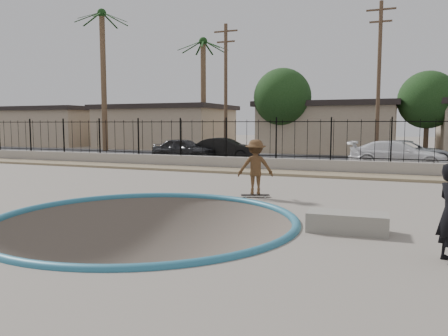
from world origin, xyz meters
TOP-DOWN VIEW (x-y plane):
  - ground at (0.00, 12.00)m, footprint 120.00×120.00m
  - bowl_pit at (0.00, -1.00)m, footprint 6.84×6.84m
  - coping_ring at (0.00, -1.00)m, footprint 7.04×7.04m
  - rock_strip at (0.00, 9.20)m, footprint 42.00×1.60m
  - retaining_wall at (0.00, 10.30)m, footprint 42.00×0.45m
  - fence at (0.00, 10.30)m, footprint 40.00×0.04m
  - street at (0.00, 17.00)m, footprint 90.00×8.00m
  - house_west_far at (-28.00, 26.50)m, footprint 10.60×8.60m
  - house_west at (-15.00, 26.50)m, footprint 11.60×8.60m
  - house_center at (0.00, 26.50)m, footprint 10.60×8.60m
  - palm_left at (-17.00, 20.00)m, footprint 2.30×2.30m
  - palm_mid at (-10.00, 24.00)m, footprint 2.30×2.30m
  - utility_pole_left at (-6.00, 19.00)m, footprint 1.70×0.24m
  - utility_pole_mid at (4.00, 19.00)m, footprint 1.70×0.24m
  - street_tree_left at (-3.00, 23.00)m, footprint 4.32×4.32m
  - street_tree_mid at (7.00, 24.00)m, footprint 3.96×3.96m
  - skater at (1.35, 3.00)m, footprint 1.21×0.95m
  - skateboard at (1.35, 3.00)m, footprint 0.87×0.53m
  - concrete_ledge at (4.40, -0.35)m, footprint 1.64×0.79m
  - car_a at (-6.67, 13.94)m, footprint 3.92×1.75m
  - car_b at (-4.45, 15.00)m, footprint 4.11×1.74m
  - car_c at (5.25, 13.40)m, footprint 4.70×2.13m
  - car_d at (5.75, 15.00)m, footprint 4.96×2.65m

SIDE VIEW (x-z plane):
  - ground at x=0.00m, z-range -2.20..0.00m
  - bowl_pit at x=0.00m, z-range -0.90..0.90m
  - coping_ring at x=0.00m, z-range -0.10..0.10m
  - street at x=0.00m, z-range 0.00..0.04m
  - rock_strip at x=0.00m, z-range 0.00..0.11m
  - skateboard at x=1.35m, z-range 0.02..0.10m
  - concrete_ledge at x=4.40m, z-range 0.00..0.40m
  - retaining_wall at x=0.00m, z-range 0.00..0.60m
  - car_a at x=-6.67m, z-range 0.04..1.35m
  - car_b at x=-4.45m, z-range 0.04..1.35m
  - car_d at x=5.75m, z-range 0.04..1.36m
  - car_c at x=5.25m, z-range 0.04..1.37m
  - skater at x=1.35m, z-range 0.00..1.64m
  - fence at x=0.00m, z-range 0.60..2.40m
  - house_west at x=-15.00m, z-range 0.02..3.92m
  - house_west_far at x=-28.00m, z-range 0.02..3.92m
  - house_center at x=0.00m, z-range 0.02..3.92m
  - street_tree_mid at x=7.00m, z-range 0.92..6.75m
  - street_tree_left at x=-3.00m, z-range 1.01..7.37m
  - utility_pole_left at x=-6.00m, z-range 0.20..9.20m
  - utility_pole_mid at x=4.00m, z-range 0.21..9.71m
  - palm_mid at x=-10.00m, z-range 2.04..11.34m
  - palm_left at x=-17.00m, z-range 2.30..13.60m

